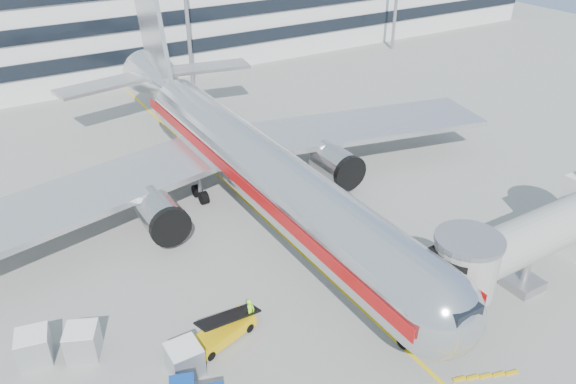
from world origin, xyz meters
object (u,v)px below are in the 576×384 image
cargo_container_front (185,360)px  ramp_worker (250,312)px  cargo_container_right (34,347)px  cargo_container_left (83,341)px  belt_loader (222,332)px  main_jet (245,157)px

cargo_container_front → ramp_worker: (4.91, 1.50, 0.01)m
cargo_container_right → cargo_container_front: size_ratio=1.12×
cargo_container_left → ramp_worker: (9.36, -2.83, 0.01)m
cargo_container_front → cargo_container_left: bearing=135.8°
belt_loader → cargo_container_right: size_ratio=2.17×
cargo_container_left → cargo_container_right: cargo_container_right is taller
cargo_container_right → cargo_container_front: cargo_container_right is taller
main_jet → belt_loader: bearing=-122.7°
belt_loader → ramp_worker: belt_loader is taller
cargo_container_left → ramp_worker: bearing=-16.8°
belt_loader → cargo_container_right: (-9.76, 4.15, 0.34)m
main_jet → cargo_container_left: 19.48m
cargo_container_left → belt_loader: bearing=-23.2°
main_jet → cargo_container_right: size_ratio=24.36×
main_jet → ramp_worker: (-6.71, -13.34, -3.29)m
main_jet → belt_loader: size_ratio=11.20×
cargo_container_right → cargo_container_left: bearing=-22.6°
main_jet → belt_loader: (-8.77, -13.64, -3.63)m
ramp_worker → cargo_container_right: bearing=122.6°
belt_loader → cargo_container_front: 3.11m
cargo_container_front → ramp_worker: bearing=17.0°
belt_loader → cargo_container_left: 7.95m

